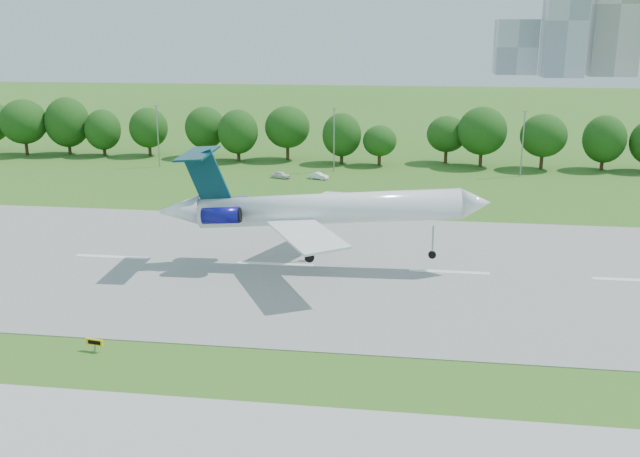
{
  "coord_description": "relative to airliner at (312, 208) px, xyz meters",
  "views": [
    {
      "loc": [
        -3.96,
        -52.3,
        26.49
      ],
      "look_at": [
        -13.77,
        18.0,
        6.58
      ],
      "focal_mm": 40.0,
      "sensor_mm": 36.0,
      "label": 1
    }
  ],
  "objects": [
    {
      "name": "light_poles",
      "position": [
        13.13,
        57.1,
        -0.67
      ],
      "size": [
        175.9,
        0.25,
        12.19
      ],
      "color": "gray",
      "rests_on": "ground"
    },
    {
      "name": "skyline",
      "position": [
        115.79,
        365.71,
        23.45
      ],
      "size": [
        127.0,
        52.0,
        80.0
      ],
      "color": "#B2B2B7",
      "rests_on": "ground"
    },
    {
      "name": "runway",
      "position": [
        15.63,
        0.1,
        -6.97
      ],
      "size": [
        400.0,
        45.0,
        0.08
      ],
      "primitive_type": "cube",
      "color": "gray",
      "rests_on": "ground"
    },
    {
      "name": "taxi_sign_left",
      "position": [
        -15.02,
        -24.75,
        -6.18
      ],
      "size": [
        1.61,
        0.43,
        1.13
      ],
      "rotation": [
        0.0,
        0.0,
        -0.16
      ],
      "color": "gray",
      "rests_on": "ground"
    },
    {
      "name": "service_vehicle_b",
      "position": [
        -13.24,
        49.37,
        -6.4
      ],
      "size": [
        3.89,
        2.6,
        1.23
      ],
      "primitive_type": "imported",
      "rotation": [
        0.0,
        0.0,
        1.22
      ],
      "color": "silver",
      "rests_on": "ground"
    },
    {
      "name": "service_vehicle_a",
      "position": [
        -6.29,
        49.57,
        -6.41
      ],
      "size": [
        3.86,
        2.55,
        1.2
      ],
      "primitive_type": "imported",
      "rotation": [
        0.0,
        0.0,
        1.18
      ],
      "color": "white",
      "rests_on": "ground"
    },
    {
      "name": "ground",
      "position": [
        15.63,
        -24.9,
        -7.01
      ],
      "size": [
        600.0,
        600.0,
        0.0
      ],
      "primitive_type": "plane",
      "color": "#2D5B18",
      "rests_on": "ground"
    },
    {
      "name": "tree_line",
      "position": [
        15.63,
        67.1,
        -0.82
      ],
      "size": [
        288.4,
        8.4,
        10.4
      ],
      "color": "#382314",
      "rests_on": "ground"
    },
    {
      "name": "airliner",
      "position": [
        0.0,
        0.0,
        0.0
      ],
      "size": [
        37.7,
        27.4,
        12.32
      ],
      "rotation": [
        0.0,
        -0.06,
        0.05
      ],
      "color": "white",
      "rests_on": "ground"
    }
  ]
}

